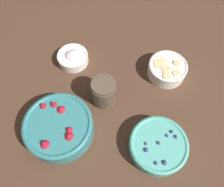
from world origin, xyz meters
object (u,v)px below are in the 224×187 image
(bowl_strawberries, at_px, (59,127))
(jar_chocolate, at_px, (104,92))
(bowl_bananas, at_px, (167,69))
(bowl_cream, at_px, (73,57))
(bowl_blueberries, at_px, (158,145))

(bowl_strawberries, xyz_separation_m, jar_chocolate, (0.17, -0.08, 0.01))
(bowl_bananas, bearing_deg, bowl_cream, 106.07)
(bowl_strawberries, xyz_separation_m, bowl_cream, (0.27, 0.11, -0.02))
(bowl_strawberries, relative_size, bowl_cream, 1.85)
(bowl_blueberries, relative_size, bowl_cream, 1.53)
(bowl_cream, bearing_deg, bowl_blueberries, -114.15)
(bowl_blueberries, xyz_separation_m, bowl_cream, (0.19, 0.42, -0.01))
(bowl_bananas, bearing_deg, bowl_blueberries, -166.86)
(bowl_blueberries, xyz_separation_m, jar_chocolate, (0.09, 0.23, 0.02))
(bowl_blueberries, relative_size, jar_chocolate, 1.73)
(bowl_strawberries, distance_m, bowl_cream, 0.29)
(bowl_blueberries, height_order, bowl_cream, bowl_blueberries)
(bowl_bananas, distance_m, bowl_cream, 0.37)
(bowl_bananas, distance_m, jar_chocolate, 0.26)
(bowl_blueberries, bearing_deg, bowl_strawberries, 105.01)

